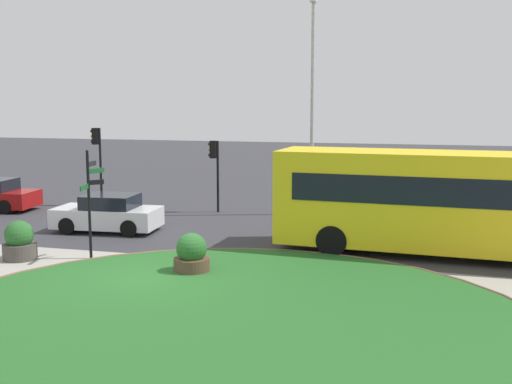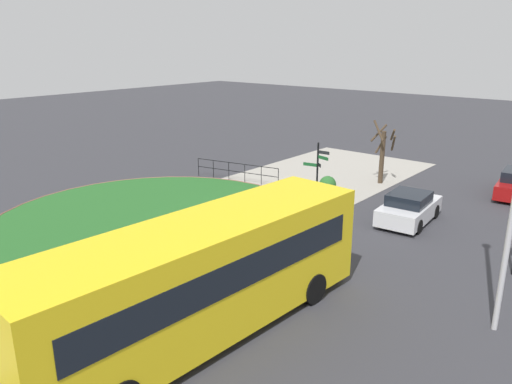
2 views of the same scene
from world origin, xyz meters
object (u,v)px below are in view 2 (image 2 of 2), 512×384
at_px(planter_near_signpost, 255,218).
at_px(street_tree_bare, 383,151).
at_px(bus_yellow, 204,276).
at_px(car_far_lane, 409,208).
at_px(signpost_directional, 318,172).
at_px(bollard_foreground, 296,185).
at_px(planter_kerbside, 327,189).

xyz_separation_m(planter_near_signpost, street_tree_bare, (-10.45, 0.89, 1.36)).
distance_m(bus_yellow, car_far_lane, 12.46).
bearing_deg(signpost_directional, bollard_foreground, -127.97).
distance_m(bollard_foreground, planter_near_signpost, 6.18).
distance_m(signpost_directional, bus_yellow, 11.32).
bearing_deg(street_tree_bare, planter_kerbside, -9.41).
relative_size(bus_yellow, street_tree_bare, 2.98).
bearing_deg(planter_kerbside, street_tree_bare, 170.59).
relative_size(bollard_foreground, planter_near_signpost, 0.63).
xyz_separation_m(car_far_lane, street_tree_bare, (-5.20, -3.93, 1.23)).
xyz_separation_m(planter_kerbside, street_tree_bare, (-4.65, 0.77, 1.33)).
height_order(signpost_directional, street_tree_bare, street_tree_bare).
xyz_separation_m(signpost_directional, planter_near_signpost, (3.67, -0.83, -1.48)).
bearing_deg(car_far_lane, planter_near_signpost, 133.19).
bearing_deg(signpost_directional, bus_yellow, 17.09).
height_order(car_far_lane, street_tree_bare, street_tree_bare).
bearing_deg(signpost_directional, planter_near_signpost, -12.71).
bearing_deg(bollard_foreground, bus_yellow, 25.23).
height_order(bollard_foreground, street_tree_bare, street_tree_bare).
bearing_deg(planter_kerbside, bollard_foreground, -91.74).
bearing_deg(bus_yellow, street_tree_bare, 13.84).
distance_m(bus_yellow, planter_near_signpost, 8.36).
relative_size(signpost_directional, bollard_foreground, 4.61).
relative_size(car_far_lane, planter_kerbside, 3.26).
bearing_deg(planter_near_signpost, planter_kerbside, 178.79).
distance_m(car_far_lane, street_tree_bare, 6.63).
bearing_deg(bus_yellow, planter_kerbside, 20.64).
height_order(planter_kerbside, street_tree_bare, street_tree_bare).
relative_size(signpost_directional, bus_yellow, 0.31).
xyz_separation_m(bus_yellow, planter_near_signpost, (-7.15, -4.15, -1.25)).
relative_size(signpost_directional, planter_near_signpost, 2.88).
xyz_separation_m(bollard_foreground, car_far_lane, (0.61, 6.80, 0.28)).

